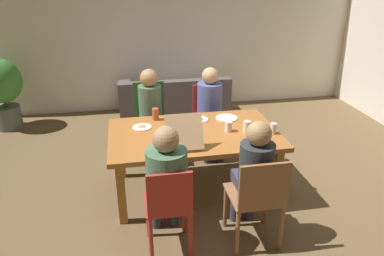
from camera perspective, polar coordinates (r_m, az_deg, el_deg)
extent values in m
plane|color=brown|center=(4.25, 0.25, -9.52)|extent=(20.00, 20.00, 0.00)
cube|color=silver|center=(6.42, -4.63, 15.31)|extent=(6.83, 0.12, 2.78)
cube|color=#A5632D|center=(3.91, 0.27, -0.99)|extent=(1.79, 1.09, 0.05)
cube|color=#A06D23|center=(3.65, -10.93, -9.97)|extent=(0.08, 0.08, 0.67)
cube|color=#A06D23|center=(3.93, 13.06, -7.51)|extent=(0.08, 0.08, 0.67)
cube|color=#A06D23|center=(4.41, -11.04, -3.64)|extent=(0.08, 0.08, 0.67)
cube|color=#A06D23|center=(4.65, 8.90, -2.00)|extent=(0.08, 0.08, 0.67)
cylinder|color=#905E3C|center=(3.61, 5.21, -12.08)|extent=(0.04, 0.04, 0.46)
cylinder|color=#905E3C|center=(3.72, 11.33, -11.23)|extent=(0.04, 0.04, 0.46)
cylinder|color=#905E3C|center=(3.31, 7.07, -15.94)|extent=(0.04, 0.04, 0.46)
cylinder|color=#905E3C|center=(3.44, 13.73, -14.83)|extent=(0.04, 0.04, 0.46)
cube|color=#905E3C|center=(3.37, 9.62, -10.20)|extent=(0.46, 0.44, 0.02)
cube|color=#905E3C|center=(3.09, 11.18, -8.92)|extent=(0.43, 0.03, 0.42)
cylinder|color=#3C374A|center=(3.70, 6.81, -10.95)|extent=(0.10, 0.10, 0.48)
cylinder|color=#3C374A|center=(3.74, 9.03, -10.66)|extent=(0.10, 0.10, 0.48)
cube|color=#3C374A|center=(3.46, 8.87, -8.05)|extent=(0.27, 0.29, 0.11)
cylinder|color=#2E3237|center=(3.22, 9.96, -6.04)|extent=(0.30, 0.30, 0.44)
sphere|color=#A67E54|center=(3.08, 10.38, -0.88)|extent=(0.22, 0.22, 0.22)
cylinder|color=#35652E|center=(4.69, -3.85, -2.90)|extent=(0.04, 0.04, 0.46)
cylinder|color=#35652E|center=(4.67, -8.28, -3.24)|extent=(0.04, 0.04, 0.46)
cylinder|color=#35652E|center=(5.03, -4.37, -1.03)|extent=(0.04, 0.04, 0.46)
cylinder|color=#35652E|center=(5.01, -8.50, -1.34)|extent=(0.04, 0.04, 0.46)
cube|color=#35652E|center=(4.75, -6.38, 0.51)|extent=(0.41, 0.42, 0.02)
cube|color=#35652E|center=(4.83, -6.71, 4.30)|extent=(0.39, 0.03, 0.51)
cylinder|color=#33313D|center=(4.59, -5.08, -3.44)|extent=(0.10, 0.10, 0.48)
cylinder|color=#33313D|center=(4.58, -6.84, -3.58)|extent=(0.10, 0.10, 0.48)
cube|color=#33313D|center=(4.59, -6.26, 0.48)|extent=(0.26, 0.30, 0.11)
cylinder|color=#506B4E|center=(4.64, -6.54, 3.82)|extent=(0.29, 0.29, 0.46)
sphere|color=#A97D54|center=(4.54, -6.74, 7.75)|extent=(0.22, 0.22, 0.22)
cylinder|color=#B43129|center=(3.50, -6.87, -13.44)|extent=(0.04, 0.04, 0.46)
cylinder|color=#B43129|center=(3.53, -1.23, -12.91)|extent=(0.04, 0.04, 0.46)
cylinder|color=#B43129|center=(3.24, -6.40, -16.99)|extent=(0.04, 0.04, 0.46)
cylinder|color=#B43129|center=(3.27, -0.22, -16.38)|extent=(0.04, 0.04, 0.46)
cube|color=#B43129|center=(3.23, -3.79, -11.56)|extent=(0.39, 0.39, 0.02)
cube|color=#B43129|center=(2.97, -3.47, -10.32)|extent=(0.37, 0.03, 0.39)
cylinder|color=#2D3C40|center=(3.60, -5.67, -11.96)|extent=(0.10, 0.10, 0.48)
cylinder|color=#2D3C40|center=(3.61, -2.91, -11.71)|extent=(0.10, 0.10, 0.48)
cube|color=#2D3C40|center=(3.33, -4.16, -9.17)|extent=(0.31, 0.31, 0.11)
cylinder|color=#4B7455|center=(3.08, -3.94, -7.22)|extent=(0.35, 0.35, 0.45)
sphere|color=#A7805A|center=(2.92, -4.11, -1.77)|extent=(0.22, 0.22, 0.22)
cylinder|color=red|center=(4.84, 5.02, -2.09)|extent=(0.05, 0.05, 0.46)
cylinder|color=red|center=(4.77, 1.29, -2.41)|extent=(0.05, 0.05, 0.46)
cylinder|color=red|center=(5.17, 3.92, -0.28)|extent=(0.05, 0.05, 0.46)
cylinder|color=red|center=(5.10, 0.42, -0.55)|extent=(0.05, 0.05, 0.46)
cube|color=red|center=(4.87, 2.71, 1.26)|extent=(0.38, 0.44, 0.02)
cube|color=red|center=(4.98, 2.22, 4.49)|extent=(0.37, 0.03, 0.42)
cylinder|color=#312C42|center=(4.73, 4.39, -2.58)|extent=(0.10, 0.10, 0.48)
cylinder|color=#312C42|center=(4.69, 2.51, -2.75)|extent=(0.10, 0.10, 0.48)
cube|color=#312C42|center=(4.71, 3.14, 1.23)|extent=(0.29, 0.31, 0.11)
cylinder|color=#515C98|center=(4.77, 2.77, 4.41)|extent=(0.32, 0.32, 0.45)
sphere|color=tan|center=(4.67, 2.85, 8.11)|extent=(0.21, 0.21, 0.21)
cube|color=tan|center=(3.79, -1.83, -1.26)|extent=(0.36, 0.36, 0.03)
cylinder|color=#CA8948|center=(3.78, -1.83, -0.99)|extent=(0.31, 0.31, 0.01)
cube|color=tan|center=(3.47, -1.18, -0.62)|extent=(0.36, 0.19, 0.31)
cylinder|color=white|center=(4.28, 5.42, 1.58)|extent=(0.25, 0.25, 0.01)
cylinder|color=white|center=(4.05, -7.78, 0.12)|extent=(0.21, 0.21, 0.01)
cone|color=#C98744|center=(4.04, -7.79, 0.31)|extent=(0.10, 0.10, 0.02)
cylinder|color=white|center=(4.21, 1.01, 1.31)|extent=(0.22, 0.22, 0.01)
cone|color=#CC883F|center=(4.20, 1.01, 1.48)|extent=(0.13, 0.13, 0.02)
cylinder|color=silver|center=(3.94, 12.54, -0.07)|extent=(0.06, 0.06, 0.12)
cylinder|color=silver|center=(3.92, 5.70, 0.25)|extent=(0.08, 0.08, 0.11)
cylinder|color=silver|center=(3.91, 8.55, 0.17)|extent=(0.08, 0.08, 0.13)
cylinder|color=#B24E2A|center=(4.22, -5.71, 2.17)|extent=(0.07, 0.07, 0.14)
cube|color=#514A4D|center=(6.09, -2.96, 3.32)|extent=(1.73, 0.89, 0.41)
cube|color=#514A4D|center=(5.62, -2.53, 5.66)|extent=(1.73, 0.16, 0.35)
cube|color=#514A4D|center=(5.95, -10.37, 5.46)|extent=(0.20, 0.85, 0.18)
cube|color=#514A4D|center=(6.13, 4.11, 6.36)|extent=(0.20, 0.85, 0.18)
cylinder|color=#536052|center=(6.41, -26.69, 1.53)|extent=(0.39, 0.39, 0.36)
cylinder|color=brown|center=(6.33, -27.12, 3.70)|extent=(0.05, 0.05, 0.16)
ellipsoid|color=#3D8134|center=(6.24, -27.67, 6.49)|extent=(0.61, 0.61, 0.67)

